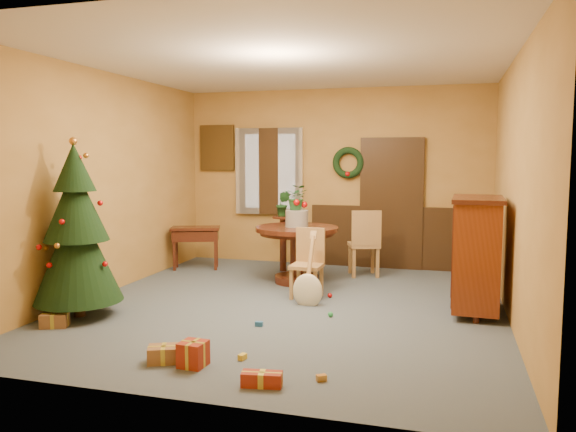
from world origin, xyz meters
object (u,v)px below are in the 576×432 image
(dining_table, at_px, (297,244))
(writing_desk, at_px, (196,237))
(christmas_tree, at_px, (77,233))
(sideboard, at_px, (476,251))
(chair_near, at_px, (308,260))

(dining_table, distance_m, writing_desk, 1.89)
(christmas_tree, distance_m, sideboard, 4.52)
(dining_table, bearing_deg, chair_near, -64.58)
(dining_table, bearing_deg, writing_desk, 164.10)
(dining_table, bearing_deg, christmas_tree, -129.50)
(christmas_tree, bearing_deg, dining_table, 50.50)
(chair_near, xyz_separation_m, writing_desk, (-2.17, 1.26, 0.04))
(dining_table, height_order, chair_near, chair_near)
(dining_table, distance_m, chair_near, 0.83)
(chair_near, bearing_deg, dining_table, 115.42)
(chair_near, distance_m, christmas_tree, 2.81)
(chair_near, relative_size, writing_desk, 1.04)
(dining_table, xyz_separation_m, writing_desk, (-1.82, 0.52, -0.05))
(dining_table, xyz_separation_m, chair_near, (0.35, -0.74, -0.09))
(christmas_tree, bearing_deg, writing_desk, 88.07)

